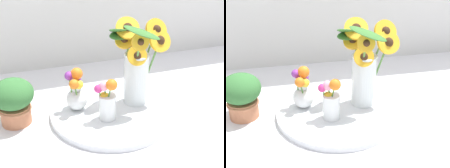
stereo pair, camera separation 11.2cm
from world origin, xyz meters
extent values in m
plane|color=silver|center=(0.00, 0.00, 0.00)|extent=(6.00, 6.00, 0.00)
cylinder|color=silver|center=(-0.04, 0.10, 0.01)|extent=(0.46, 0.46, 0.02)
cylinder|color=silver|center=(0.06, 0.13, 0.12)|extent=(0.09, 0.09, 0.19)
torus|color=silver|center=(0.06, 0.13, 0.22)|extent=(0.10, 0.10, 0.01)
cylinder|color=#568E42|center=(0.06, 0.10, 0.14)|extent=(0.03, 0.02, 0.17)
cylinder|color=gold|center=(0.05, 0.10, 0.23)|extent=(0.08, 0.04, 0.07)
sphere|color=#382314|center=(0.05, 0.10, 0.23)|extent=(0.03, 0.03, 0.03)
cylinder|color=#568E42|center=(0.04, 0.15, 0.16)|extent=(0.02, 0.04, 0.22)
cylinder|color=gold|center=(0.04, 0.17, 0.27)|extent=(0.07, 0.05, 0.06)
sphere|color=#382314|center=(0.04, 0.17, 0.27)|extent=(0.03, 0.03, 0.03)
cylinder|color=#568E42|center=(0.10, 0.14, 0.18)|extent=(0.08, 0.01, 0.24)
cylinder|color=gold|center=(0.14, 0.14, 0.30)|extent=(0.10, 0.06, 0.10)
sphere|color=#382314|center=(0.14, 0.14, 0.30)|extent=(0.04, 0.04, 0.04)
cylinder|color=#568E42|center=(0.06, 0.13, 0.17)|extent=(0.06, 0.06, 0.18)
cylinder|color=gold|center=(0.03, 0.16, 0.27)|extent=(0.08, 0.06, 0.07)
sphere|color=#382314|center=(0.03, 0.16, 0.27)|extent=(0.03, 0.03, 0.03)
cylinder|color=#568E42|center=(0.06, 0.14, 0.19)|extent=(0.04, 0.05, 0.24)
cylinder|color=gold|center=(0.04, 0.16, 0.31)|extent=(0.09, 0.07, 0.08)
sphere|color=#382314|center=(0.04, 0.16, 0.31)|extent=(0.04, 0.04, 0.04)
cylinder|color=#568E42|center=(0.11, 0.11, 0.17)|extent=(0.07, 0.01, 0.20)
cylinder|color=gold|center=(0.14, 0.11, 0.27)|extent=(0.10, 0.06, 0.10)
sphere|color=#382314|center=(0.14, 0.11, 0.27)|extent=(0.04, 0.04, 0.04)
cylinder|color=#568E42|center=(0.05, 0.10, 0.17)|extent=(0.01, 0.07, 0.23)
cylinder|color=gold|center=(0.05, 0.07, 0.29)|extent=(0.06, 0.03, 0.06)
sphere|color=#382314|center=(0.05, 0.07, 0.29)|extent=(0.03, 0.03, 0.03)
ellipsoid|color=#38702D|center=(0.06, 0.07, 0.32)|extent=(0.14, 0.08, 0.07)
ellipsoid|color=#38702D|center=(0.02, 0.18, 0.29)|extent=(0.15, 0.13, 0.07)
ellipsoid|color=#38702D|center=(0.03, 0.18, 0.28)|extent=(0.15, 0.13, 0.03)
cylinder|color=white|center=(-0.07, 0.05, 0.07)|extent=(0.06, 0.06, 0.09)
cylinder|color=#4C8438|center=(-0.07, 0.05, 0.10)|extent=(0.03, 0.01, 0.10)
sphere|color=pink|center=(-0.09, 0.05, 0.15)|extent=(0.04, 0.04, 0.04)
cylinder|color=#4C8438|center=(-0.09, 0.06, 0.10)|extent=(0.03, 0.01, 0.09)
sphere|color=#C6337A|center=(-0.10, 0.05, 0.15)|extent=(0.03, 0.03, 0.03)
cylinder|color=#4C8438|center=(-0.07, 0.04, 0.11)|extent=(0.03, 0.02, 0.11)
sphere|color=orange|center=(-0.06, 0.03, 0.16)|extent=(0.04, 0.04, 0.04)
cylinder|color=#4C8438|center=(-0.08, 0.05, 0.07)|extent=(0.01, 0.01, 0.07)
sphere|color=yellow|center=(-0.08, 0.05, 0.11)|extent=(0.04, 0.04, 0.04)
sphere|color=white|center=(-0.16, 0.15, 0.06)|extent=(0.08, 0.08, 0.08)
cylinder|color=white|center=(-0.16, 0.15, 0.11)|extent=(0.04, 0.04, 0.02)
cylinder|color=#4C8438|center=(-0.17, 0.12, 0.09)|extent=(0.02, 0.02, 0.09)
sphere|color=orange|center=(-0.17, 0.12, 0.14)|extent=(0.04, 0.04, 0.04)
cylinder|color=#4C8438|center=(-0.16, 0.16, 0.09)|extent=(0.02, 0.02, 0.08)
sphere|color=purple|center=(-0.15, 0.17, 0.13)|extent=(0.04, 0.04, 0.04)
cylinder|color=#4C8438|center=(-0.16, 0.14, 0.09)|extent=(0.02, 0.02, 0.08)
sphere|color=yellow|center=(-0.15, 0.13, 0.13)|extent=(0.03, 0.03, 0.03)
cylinder|color=#4C8438|center=(-0.18, 0.14, 0.10)|extent=(0.01, 0.03, 0.11)
sphere|color=purple|center=(-0.18, 0.15, 0.16)|extent=(0.03, 0.03, 0.03)
cylinder|color=#4C8438|center=(-0.16, 0.15, 0.10)|extent=(0.02, 0.01, 0.12)
sphere|color=orange|center=(-0.16, 0.15, 0.16)|extent=(0.04, 0.04, 0.04)
cylinder|color=#B7704C|center=(-0.38, 0.16, 0.03)|extent=(0.11, 0.11, 0.07)
torus|color=#B7704C|center=(-0.38, 0.16, 0.06)|extent=(0.12, 0.12, 0.01)
ellipsoid|color=#336B33|center=(-0.38, 0.16, 0.12)|extent=(0.15, 0.15, 0.11)
camera|label=1|loc=(-0.35, -0.84, 0.64)|focal=50.00mm
camera|label=2|loc=(-0.24, -0.87, 0.64)|focal=50.00mm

